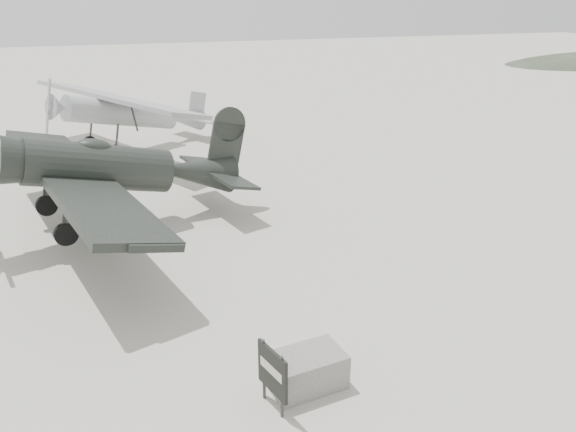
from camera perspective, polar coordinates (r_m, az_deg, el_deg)
name	(u,v)px	position (r m, az deg, el deg)	size (l,w,h in m)	color
ground	(337,323)	(14.45, 5.04, -10.82)	(160.00, 160.00, 0.00)	#AFAA9B
lowwing_monoplane	(112,168)	(19.82, -17.46, 4.65)	(9.47, 13.06, 4.21)	black
highwing_monoplane	(128,108)	(29.86, -15.97, 10.49)	(9.68, 11.97, 3.57)	gray
equipment_block	(307,370)	(12.23, 1.90, -15.40)	(1.56, 0.97, 0.78)	slate
sign_board	(272,372)	(11.43, -1.59, -15.59)	(0.34, 0.96, 1.42)	#333333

